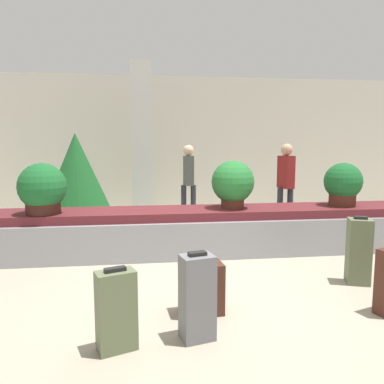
{
  "coord_description": "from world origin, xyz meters",
  "views": [
    {
      "loc": [
        -0.69,
        -3.84,
        1.61
      ],
      "look_at": [
        0.0,
        1.55,
        0.9
      ],
      "focal_mm": 35.0,
      "sensor_mm": 36.0,
      "label": 1
    }
  ],
  "objects_px": {
    "traveler_0": "(286,179)",
    "traveler_1": "(188,177)",
    "pillar": "(142,144)",
    "suitcase_1": "(116,310)",
    "suitcase_2": "(201,288)",
    "potted_plant_1": "(233,184)",
    "potted_plant_2": "(42,189)",
    "suitcase_0": "(359,251)",
    "suitcase_3": "(197,297)",
    "decorated_tree": "(76,177)",
    "potted_plant_0": "(343,184)"
  },
  "relations": [
    {
      "from": "pillar",
      "to": "suitcase_0",
      "type": "height_order",
      "value": "pillar"
    },
    {
      "from": "traveler_1",
      "to": "potted_plant_1",
      "type": "bearing_deg",
      "value": -171.89
    },
    {
      "from": "potted_plant_1",
      "to": "suitcase_1",
      "type": "bearing_deg",
      "value": -120.85
    },
    {
      "from": "suitcase_1",
      "to": "traveler_1",
      "type": "height_order",
      "value": "traveler_1"
    },
    {
      "from": "suitcase_3",
      "to": "pillar",
      "type": "bearing_deg",
      "value": 81.54
    },
    {
      "from": "potted_plant_1",
      "to": "potted_plant_2",
      "type": "relative_size",
      "value": 1.02
    },
    {
      "from": "suitcase_0",
      "to": "suitcase_2",
      "type": "relative_size",
      "value": 1.52
    },
    {
      "from": "potted_plant_0",
      "to": "decorated_tree",
      "type": "relative_size",
      "value": 0.37
    },
    {
      "from": "pillar",
      "to": "potted_plant_1",
      "type": "height_order",
      "value": "pillar"
    },
    {
      "from": "potted_plant_2",
      "to": "pillar",
      "type": "bearing_deg",
      "value": 61.18
    },
    {
      "from": "suitcase_2",
      "to": "potted_plant_1",
      "type": "relative_size",
      "value": 0.73
    },
    {
      "from": "potted_plant_2",
      "to": "decorated_tree",
      "type": "bearing_deg",
      "value": 85.46
    },
    {
      "from": "potted_plant_0",
      "to": "decorated_tree",
      "type": "xyz_separation_m",
      "value": [
        -4.27,
        1.66,
        0.0
      ]
    },
    {
      "from": "potted_plant_0",
      "to": "decorated_tree",
      "type": "distance_m",
      "value": 4.58
    },
    {
      "from": "suitcase_1",
      "to": "suitcase_2",
      "type": "height_order",
      "value": "suitcase_1"
    },
    {
      "from": "potted_plant_0",
      "to": "traveler_1",
      "type": "distance_m",
      "value": 3.08
    },
    {
      "from": "suitcase_0",
      "to": "traveler_1",
      "type": "relative_size",
      "value": 0.5
    },
    {
      "from": "traveler_1",
      "to": "decorated_tree",
      "type": "distance_m",
      "value": 2.21
    },
    {
      "from": "suitcase_0",
      "to": "traveler_0",
      "type": "xyz_separation_m",
      "value": [
        0.22,
        2.85,
        0.57
      ]
    },
    {
      "from": "decorated_tree",
      "to": "pillar",
      "type": "bearing_deg",
      "value": 28.46
    },
    {
      "from": "potted_plant_0",
      "to": "potted_plant_2",
      "type": "distance_m",
      "value": 4.42
    },
    {
      "from": "suitcase_0",
      "to": "potted_plant_0",
      "type": "xyz_separation_m",
      "value": [
        0.61,
        1.49,
        0.61
      ]
    },
    {
      "from": "suitcase_2",
      "to": "potted_plant_1",
      "type": "distance_m",
      "value": 2.29
    },
    {
      "from": "suitcase_3",
      "to": "potted_plant_1",
      "type": "relative_size",
      "value": 1.04
    },
    {
      "from": "suitcase_2",
      "to": "suitcase_3",
      "type": "relative_size",
      "value": 0.7
    },
    {
      "from": "suitcase_3",
      "to": "traveler_1",
      "type": "height_order",
      "value": "traveler_1"
    },
    {
      "from": "traveler_0",
      "to": "pillar",
      "type": "bearing_deg",
      "value": -124.75
    },
    {
      "from": "suitcase_2",
      "to": "decorated_tree",
      "type": "bearing_deg",
      "value": 109.68
    },
    {
      "from": "pillar",
      "to": "potted_plant_2",
      "type": "distance_m",
      "value": 2.85
    },
    {
      "from": "suitcase_0",
      "to": "decorated_tree",
      "type": "relative_size",
      "value": 0.44
    },
    {
      "from": "traveler_0",
      "to": "traveler_1",
      "type": "xyz_separation_m",
      "value": [
        -1.75,
        0.86,
        -0.02
      ]
    },
    {
      "from": "suitcase_0",
      "to": "potted_plant_2",
      "type": "relative_size",
      "value": 1.13
    },
    {
      "from": "pillar",
      "to": "suitcase_3",
      "type": "height_order",
      "value": "pillar"
    },
    {
      "from": "traveler_1",
      "to": "decorated_tree",
      "type": "height_order",
      "value": "decorated_tree"
    },
    {
      "from": "pillar",
      "to": "suitcase_3",
      "type": "bearing_deg",
      "value": -84.7
    },
    {
      "from": "decorated_tree",
      "to": "potted_plant_1",
      "type": "bearing_deg",
      "value": -33.49
    },
    {
      "from": "potted_plant_2",
      "to": "traveler_1",
      "type": "bearing_deg",
      "value": 45.86
    },
    {
      "from": "traveler_1",
      "to": "traveler_0",
      "type": "bearing_deg",
      "value": -118.03
    },
    {
      "from": "suitcase_0",
      "to": "suitcase_2",
      "type": "height_order",
      "value": "suitcase_0"
    },
    {
      "from": "suitcase_0",
      "to": "potted_plant_2",
      "type": "xyz_separation_m",
      "value": [
        -3.81,
        1.36,
        0.61
      ]
    },
    {
      "from": "suitcase_1",
      "to": "decorated_tree",
      "type": "distance_m",
      "value": 4.4
    },
    {
      "from": "suitcase_0",
      "to": "traveler_1",
      "type": "bearing_deg",
      "value": 131.04
    },
    {
      "from": "suitcase_1",
      "to": "traveler_1",
      "type": "relative_size",
      "value": 0.42
    },
    {
      "from": "potted_plant_0",
      "to": "traveler_1",
      "type": "relative_size",
      "value": 0.42
    },
    {
      "from": "potted_plant_0",
      "to": "potted_plant_1",
      "type": "relative_size",
      "value": 0.94
    },
    {
      "from": "potted_plant_1",
      "to": "traveler_1",
      "type": "distance_m",
      "value": 2.27
    },
    {
      "from": "suitcase_2",
      "to": "suitcase_3",
      "type": "xyz_separation_m",
      "value": [
        -0.11,
        -0.47,
        0.11
      ]
    },
    {
      "from": "suitcase_2",
      "to": "traveler_1",
      "type": "distance_m",
      "value": 4.31
    },
    {
      "from": "potted_plant_0",
      "to": "potted_plant_1",
      "type": "xyz_separation_m",
      "value": [
        -1.74,
        -0.01,
        0.03
      ]
    },
    {
      "from": "potted_plant_1",
      "to": "traveler_1",
      "type": "height_order",
      "value": "traveler_1"
    }
  ]
}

